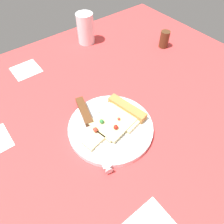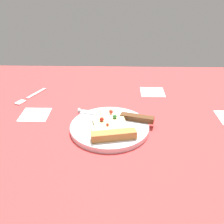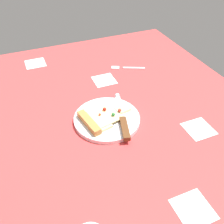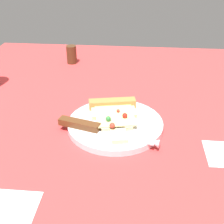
{
  "view_description": "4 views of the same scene",
  "coord_description": "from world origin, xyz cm",
  "px_view_note": "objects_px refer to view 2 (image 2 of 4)",
  "views": [
    {
      "loc": [
        -20.73,
        22.7,
        46.88
      ],
      "look_at": [
        7.68,
        0.64,
        4.49
      ],
      "focal_mm": 33.74,
      "sensor_mm": 36.0,
      "label": 1
    },
    {
      "loc": [
        8.34,
        -59.96,
        40.07
      ],
      "look_at": [
        6.67,
        6.12,
        3.83
      ],
      "focal_mm": 40.57,
      "sensor_mm": 36.0,
      "label": 2
    },
    {
      "loc": [
        65.99,
        -20.19,
        57.98
      ],
      "look_at": [
        5.59,
        4.48,
        2.86
      ],
      "focal_mm": 39.7,
      "sensor_mm": 36.0,
      "label": 3
    },
    {
      "loc": [
        1.26,
        62.6,
        39.74
      ],
      "look_at": [
        6.99,
        0.73,
        3.2
      ],
      "focal_mm": 47.86,
      "sensor_mm": 36.0,
      "label": 4
    }
  ],
  "objects_px": {
    "plate": "(110,127)",
    "fork": "(30,96)",
    "pizza_slice": "(111,127)",
    "knife": "(122,116)"
  },
  "relations": [
    {
      "from": "plate",
      "to": "fork",
      "type": "bearing_deg",
      "value": 144.78
    },
    {
      "from": "plate",
      "to": "fork",
      "type": "xyz_separation_m",
      "value": [
        -0.3,
        0.21,
        -0.0
      ]
    },
    {
      "from": "pizza_slice",
      "to": "fork",
      "type": "relative_size",
      "value": 1.27
    },
    {
      "from": "fork",
      "to": "plate",
      "type": "bearing_deg",
      "value": 169.29
    },
    {
      "from": "knife",
      "to": "plate",
      "type": "bearing_deg",
      "value": 154.73
    },
    {
      "from": "plate",
      "to": "knife",
      "type": "xyz_separation_m",
      "value": [
        0.04,
        0.04,
        0.01
      ]
    },
    {
      "from": "plate",
      "to": "pizza_slice",
      "type": "relative_size",
      "value": 1.23
    },
    {
      "from": "pizza_slice",
      "to": "fork",
      "type": "bearing_deg",
      "value": 130.97
    },
    {
      "from": "pizza_slice",
      "to": "knife",
      "type": "height_order",
      "value": "pizza_slice"
    },
    {
      "from": "pizza_slice",
      "to": "fork",
      "type": "xyz_separation_m",
      "value": [
        -0.31,
        0.24,
        -0.02
      ]
    }
  ]
}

